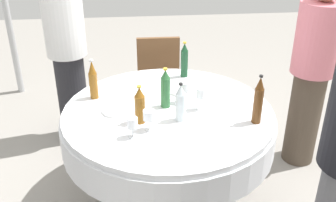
% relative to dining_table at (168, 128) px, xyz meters
% --- Properties ---
extents(ground_plane, '(10.00, 10.00, 0.00)m').
position_rel_dining_table_xyz_m(ground_plane, '(0.00, 0.00, -0.59)').
color(ground_plane, gray).
extents(dining_table, '(1.47, 1.47, 0.74)m').
position_rel_dining_table_xyz_m(dining_table, '(0.00, 0.00, 0.00)').
color(dining_table, white).
rests_on(dining_table, ground_plane).
extents(bottle_clear_north, '(0.07, 0.07, 0.26)m').
position_rel_dining_table_xyz_m(bottle_clear_north, '(0.14, 0.07, 0.27)').
color(bottle_clear_north, silver).
rests_on(bottle_clear_north, dining_table).
extents(bottle_dark_green_mid, '(0.06, 0.06, 0.29)m').
position_rel_dining_table_xyz_m(bottle_dark_green_mid, '(-0.55, 0.18, 0.28)').
color(bottle_dark_green_mid, '#194728').
rests_on(bottle_dark_green_mid, dining_table).
extents(bottle_green_west, '(0.07, 0.07, 0.29)m').
position_rel_dining_table_xyz_m(bottle_green_west, '(-0.05, -0.01, 0.28)').
color(bottle_green_west, '#2D6B38').
rests_on(bottle_green_west, dining_table).
extents(bottle_amber_right, '(0.07, 0.07, 0.26)m').
position_rel_dining_table_xyz_m(bottle_amber_right, '(0.14, -0.19, 0.27)').
color(bottle_amber_right, '#8C5619').
rests_on(bottle_amber_right, dining_table).
extents(bottle_brown_near, '(0.06, 0.06, 0.33)m').
position_rel_dining_table_xyz_m(bottle_brown_near, '(0.22, 0.55, 0.30)').
color(bottle_brown_near, '#593314').
rests_on(bottle_brown_near, dining_table).
extents(bottle_amber_rear, '(0.06, 0.06, 0.29)m').
position_rel_dining_table_xyz_m(bottle_amber_rear, '(-0.23, -0.51, 0.28)').
color(bottle_amber_rear, '#8C5619').
rests_on(bottle_amber_rear, dining_table).
extents(wine_glass_right, '(0.07, 0.07, 0.15)m').
position_rel_dining_table_xyz_m(wine_glass_right, '(-0.10, 0.13, 0.25)').
color(wine_glass_right, white).
rests_on(wine_glass_right, dining_table).
extents(wine_glass_near, '(0.07, 0.07, 0.13)m').
position_rel_dining_table_xyz_m(wine_glass_near, '(0.32, -0.24, 0.24)').
color(wine_glass_near, white).
rests_on(wine_glass_near, dining_table).
extents(wine_glass_rear, '(0.07, 0.07, 0.14)m').
position_rel_dining_table_xyz_m(wine_glass_rear, '(0.25, -0.14, 0.24)').
color(wine_glass_rear, white).
rests_on(wine_glass_rear, dining_table).
extents(wine_glass_far, '(0.06, 0.06, 0.16)m').
position_rel_dining_table_xyz_m(wine_glass_far, '(0.01, 0.22, 0.26)').
color(wine_glass_far, white).
rests_on(wine_glass_far, dining_table).
extents(plate_south, '(0.24, 0.24, 0.02)m').
position_rel_dining_table_xyz_m(plate_south, '(-0.30, 0.14, 0.15)').
color(plate_south, white).
rests_on(plate_south, dining_table).
extents(plate_front, '(0.20, 0.20, 0.02)m').
position_rel_dining_table_xyz_m(plate_front, '(-0.01, -0.35, 0.15)').
color(plate_front, white).
rests_on(plate_front, dining_table).
extents(knife_mid, '(0.04, 0.18, 0.00)m').
position_rel_dining_table_xyz_m(knife_mid, '(0.41, 0.21, 0.15)').
color(knife_mid, silver).
rests_on(knife_mid, dining_table).
extents(fork_west, '(0.15, 0.12, 0.00)m').
position_rel_dining_table_xyz_m(fork_west, '(-0.40, 0.43, 0.15)').
color(fork_west, silver).
rests_on(fork_west, dining_table).
extents(person_north, '(0.34, 0.34, 1.56)m').
position_rel_dining_table_xyz_m(person_north, '(-0.36, 1.16, 0.22)').
color(person_north, '#4C3F33').
rests_on(person_north, ground_plane).
extents(person_right, '(0.34, 0.34, 1.61)m').
position_rel_dining_table_xyz_m(person_right, '(-0.92, -0.78, 0.25)').
color(person_right, '#26262B').
rests_on(person_right, ground_plane).
extents(chair_far, '(0.41, 0.41, 0.87)m').
position_rel_dining_table_xyz_m(chair_far, '(-1.24, 0.02, -0.08)').
color(chair_far, brown).
rests_on(chair_far, ground_plane).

